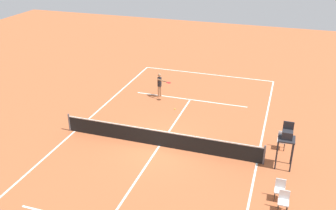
{
  "coord_description": "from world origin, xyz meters",
  "views": [
    {
      "loc": [
        -5.92,
        16.45,
        10.71
      ],
      "look_at": [
        0.65,
        -3.49,
        0.8
      ],
      "focal_mm": 40.13,
      "sensor_mm": 36.0,
      "label": 1
    }
  ],
  "objects_px": {
    "tennis_ball": "(175,109)",
    "courtside_chair_far": "(284,200)",
    "courtside_chair_mid": "(282,140)",
    "player_serving": "(160,83)",
    "umpire_chair": "(287,138)",
    "courtside_chair_near": "(280,189)"
  },
  "relations": [
    {
      "from": "courtside_chair_mid",
      "to": "umpire_chair",
      "type": "bearing_deg",
      "value": 96.18
    },
    {
      "from": "umpire_chair",
      "to": "courtside_chair_far",
      "type": "bearing_deg",
      "value": 92.48
    },
    {
      "from": "player_serving",
      "to": "tennis_ball",
      "type": "relative_size",
      "value": 25.4
    },
    {
      "from": "player_serving",
      "to": "tennis_ball",
      "type": "distance_m",
      "value": 2.47
    },
    {
      "from": "umpire_chair",
      "to": "courtside_chair_near",
      "type": "distance_m",
      "value": 2.83
    },
    {
      "from": "tennis_ball",
      "to": "courtside_chair_near",
      "type": "xyz_separation_m",
      "value": [
        -6.96,
        7.11,
        0.5
      ]
    },
    {
      "from": "courtside_chair_far",
      "to": "tennis_ball",
      "type": "bearing_deg",
      "value": -47.7
    },
    {
      "from": "tennis_ball",
      "to": "courtside_chair_far",
      "type": "height_order",
      "value": "courtside_chair_far"
    },
    {
      "from": "tennis_ball",
      "to": "courtside_chair_mid",
      "type": "bearing_deg",
      "value": 157.9
    },
    {
      "from": "tennis_ball",
      "to": "courtside_chair_far",
      "type": "xyz_separation_m",
      "value": [
        -7.15,
        7.85,
        0.5
      ]
    },
    {
      "from": "player_serving",
      "to": "courtside_chair_near",
      "type": "xyz_separation_m",
      "value": [
        -8.54,
        8.71,
        -0.5
      ]
    },
    {
      "from": "courtside_chair_far",
      "to": "umpire_chair",
      "type": "bearing_deg",
      "value": -87.52
    },
    {
      "from": "umpire_chair",
      "to": "courtside_chair_mid",
      "type": "height_order",
      "value": "umpire_chair"
    },
    {
      "from": "courtside_chair_mid",
      "to": "courtside_chair_far",
      "type": "height_order",
      "value": "same"
    },
    {
      "from": "courtside_chair_near",
      "to": "courtside_chair_mid",
      "type": "height_order",
      "value": "same"
    },
    {
      "from": "umpire_chair",
      "to": "courtside_chair_far",
      "type": "relative_size",
      "value": 2.54
    },
    {
      "from": "player_serving",
      "to": "courtside_chair_far",
      "type": "distance_m",
      "value": 12.88
    },
    {
      "from": "tennis_ball",
      "to": "courtside_chair_far",
      "type": "distance_m",
      "value": 10.63
    },
    {
      "from": "player_serving",
      "to": "umpire_chair",
      "type": "relative_size",
      "value": 0.72
    },
    {
      "from": "tennis_ball",
      "to": "player_serving",
      "type": "bearing_deg",
      "value": -45.35
    },
    {
      "from": "umpire_chair",
      "to": "courtside_chair_near",
      "type": "relative_size",
      "value": 2.54
    },
    {
      "from": "courtside_chair_mid",
      "to": "courtside_chair_far",
      "type": "relative_size",
      "value": 1.0
    }
  ]
}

